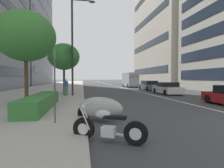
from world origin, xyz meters
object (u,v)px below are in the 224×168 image
Objects in this scene: street_lamp_with_banners at (75,39)px; pedestrian_on_plaza at (66,87)px; motorcycle_by_sign_pole at (108,127)px; parking_sign_by_curb at (55,77)px; motorcycle_nearest_camera at (100,108)px; car_lead_in_lane at (149,86)px; car_mid_block_traffic at (167,89)px; delivery_van_ahead at (130,79)px; street_tree_near_plaza_corner at (64,57)px; street_tree_mid_sidewalk at (26,36)px.

street_lamp_with_banners reaches higher than pedestrian_on_plaza.
street_lamp_with_banners is (12.65, 1.34, 5.10)m from motorcycle_by_sign_pole.
parking_sign_by_curb is at bearing 178.04° from street_lamp_with_banners.
car_lead_in_lane reaches higher than motorcycle_nearest_camera.
car_mid_block_traffic is 16.92m from delivery_van_ahead.
pedestrian_on_plaza is at bearing -52.84° from motorcycle_by_sign_pole.
car_lead_in_lane is at bearing -83.29° from motorcycle_nearest_camera.
delivery_van_ahead is at bearing -34.79° from street_tree_near_plaza_corner.
car_mid_block_traffic is at bearing -74.28° from pedestrian_on_plaza.
car_lead_in_lane is 21.75m from parking_sign_by_curb.
car_lead_in_lane is at bearing -61.40° from street_tree_near_plaza_corner.
delivery_van_ahead is (10.21, 0.20, 0.86)m from car_lead_in_lane.
street_tree_mid_sidewalk is at bearing 151.62° from delivery_van_ahead.
motorcycle_nearest_camera is at bearing -63.20° from motorcycle_by_sign_pole.
street_tree_mid_sidewalk is (-7.23, 12.88, 3.74)m from car_mid_block_traffic.
street_lamp_with_banners is at bearing 150.69° from delivery_van_ahead.
street_lamp_with_banners is (-1.40, 10.11, 4.90)m from car_mid_block_traffic.
motorcycle_nearest_camera is 12.59m from street_tree_near_plaza_corner.
motorcycle_nearest_camera is at bearing -167.62° from street_tree_near_plaza_corner.
street_lamp_with_banners reaches higher than car_lead_in_lane.
delivery_van_ahead is 20.38m from street_tree_near_plaza_corner.
street_tree_mid_sidewalk is (6.82, 4.11, 3.94)m from motorcycle_by_sign_pole.
delivery_van_ahead is 1.06× the size of street_tree_mid_sidewalk.
street_tree_near_plaza_corner is at bearing 21.05° from pedestrian_on_plaza.
delivery_van_ahead is at bearing -22.23° from pedestrian_on_plaza.
parking_sign_by_curb is (-29.01, 10.67, 0.31)m from delivery_van_ahead.
parking_sign_by_curb is (-18.80, 10.87, 1.16)m from car_lead_in_lane.
street_tree_near_plaza_corner is (0.28, 11.35, 3.40)m from car_mid_block_traffic.
car_mid_block_traffic is 11.32m from street_lamp_with_banners.
street_lamp_with_banners is (-8.08, 10.50, 4.85)m from car_lead_in_lane.
parking_sign_by_curb is 12.62m from street_tree_near_plaza_corner.
delivery_van_ahead reaches higher than motorcycle_nearest_camera.
car_lead_in_lane is at bearing -2.66° from car_mid_block_traffic.
car_lead_in_lane is at bearing -178.80° from delivery_van_ahead.
motorcycle_by_sign_pole is 16.56m from car_mid_block_traffic.
motorcycle_by_sign_pole is 0.47× the size of car_mid_block_traffic.
motorcycle_by_sign_pole is at bearing 154.77° from car_lead_in_lane.
street_tree_near_plaza_corner is 3.35× the size of pedestrian_on_plaza.
car_mid_block_traffic is 0.74× the size of street_tree_mid_sidewalk.
car_mid_block_traffic is 11.85m from street_tree_near_plaza_corner.
pedestrian_on_plaza is at bearing 96.73° from car_mid_block_traffic.
street_lamp_with_banners is at bearing -56.86° from motorcycle_by_sign_pole.
car_mid_block_traffic reaches higher than motorcycle_nearest_camera.
parking_sign_by_curb is 6.01m from street_tree_mid_sidewalk.
delivery_van_ahead is at bearing 0.05° from car_mid_block_traffic.
car_mid_block_traffic is 11.12m from pedestrian_on_plaza.
parking_sign_by_curb is 11.34m from street_lamp_with_banners.
pedestrian_on_plaza is at bearing 123.04° from car_lead_in_lane.
car_mid_block_traffic is 16.07m from parking_sign_by_curb.
street_tree_mid_sidewalk is (-13.91, 13.27, 3.69)m from car_lead_in_lane.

